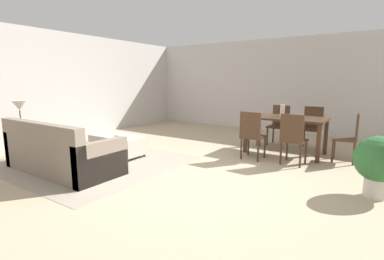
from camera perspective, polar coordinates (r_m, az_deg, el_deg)
The scene contains 17 objects.
ground_plane at distance 4.48m, azimuth -0.37°, elevation -9.63°, with size 10.80×10.80×0.00m, color tan.
wall_back at distance 8.81m, azimuth 18.58°, elevation 8.42°, with size 9.00×0.12×2.70m, color beige.
wall_left at distance 7.96m, azimuth -26.14°, elevation 7.83°, with size 0.12×11.00×2.70m, color beige.
area_rug at distance 5.64m, azimuth -19.00°, elevation -6.01°, with size 3.00×2.80×0.01m, color gray.
couch at distance 5.22m, azimuth -24.73°, elevation -4.43°, with size 2.09×0.91×0.86m.
ottoman_table at distance 5.94m, azimuth -14.66°, elevation -2.74°, with size 1.15×0.52×0.40m.
side_table at distance 6.38m, azimuth -30.79°, elevation -0.80°, with size 0.40×0.40×0.59m.
table_lamp at distance 6.31m, azimuth -31.22°, elevation 4.01°, with size 0.26×0.26×0.53m.
dining_table at distance 6.14m, azimuth 18.24°, elevation 1.57°, with size 1.54×0.87×0.76m.
dining_chair_near_left at distance 5.51m, azimuth 11.86°, elevation -0.53°, with size 0.40×0.40×0.92m.
dining_chair_near_right at distance 5.33m, azimuth 19.51°, elevation -1.23°, with size 0.41×0.41×0.92m.
dining_chair_far_left at distance 7.00m, azimuth 17.02°, elevation 1.43°, with size 0.43×0.43×0.92m.
dining_chair_far_right at distance 6.89m, azimuth 22.88°, elevation 0.95°, with size 0.41×0.41×0.92m.
dining_chair_head_east at distance 5.94m, azimuth 29.06°, elevation -0.82°, with size 0.42×0.42×0.92m.
vase_centerpiece at distance 6.14m, azimuth 17.58°, elevation 3.73°, with size 0.09×0.09×0.25m, color silver.
book_on_ottoman at distance 5.81m, azimuth -13.70°, elevation -1.09°, with size 0.26×0.20×0.03m, color silver.
potted_plant at distance 4.35m, azimuth 33.20°, elevation -5.30°, with size 0.59×0.59×0.80m.
Camera 1 is at (2.39, -3.48, 1.49)m, focal length 26.71 mm.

